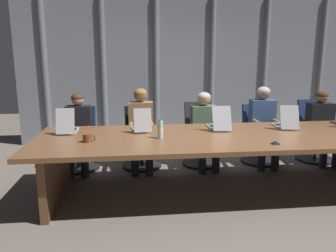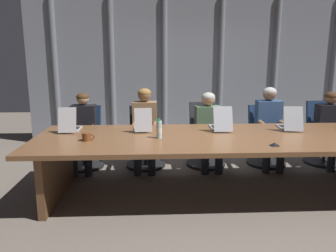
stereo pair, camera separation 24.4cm
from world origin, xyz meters
name	(u,v)px [view 1 (the left image)]	position (x,y,z in m)	size (l,w,h in m)	color
ground_plane	(222,192)	(0.00, 0.00, 0.00)	(12.80, 12.80, 0.00)	#6B6056
conference_table	(223,145)	(0.00, 0.00, 0.60)	(4.46, 1.44, 0.73)	brown
curtain_backdrop	(187,71)	(0.00, 2.64, 1.40)	(6.40, 0.17, 2.80)	gray
laptop_left_end	(68,128)	(-1.89, 0.36, 0.79)	(0.23, 0.43, 0.32)	#BCBCC1
laptop_left_mid	(142,126)	(-0.97, 0.34, 0.79)	(0.25, 0.40, 0.31)	#BCBCC1
laptop_center	(219,124)	(0.03, 0.35, 0.79)	(0.25, 0.47, 0.32)	#A8ADB7
laptop_right_mid	(285,123)	(0.93, 0.33, 0.79)	(0.29, 0.48, 0.31)	#A8ADB7
office_chair_left_end	(79,145)	(-1.89, 1.14, 0.35)	(0.60, 0.61, 0.92)	navy
office_chair_left_mid	(141,144)	(-0.96, 1.14, 0.35)	(0.60, 0.60, 0.91)	black
office_chair_center	(201,141)	(-0.03, 1.14, 0.36)	(0.60, 0.60, 0.96)	#2D2D38
office_chair_right_mid	(259,140)	(0.92, 1.14, 0.35)	(0.60, 0.61, 0.92)	navy
office_chair_right_end	(314,138)	(1.86, 1.14, 0.36)	(0.60, 0.60, 0.97)	navy
person_left_end	(78,129)	(-1.86, 0.97, 0.64)	(0.37, 0.55, 1.14)	black
person_left_mid	(141,124)	(-0.96, 0.98, 0.68)	(0.37, 0.55, 1.20)	olive
person_center	(205,125)	(-0.01, 0.98, 0.65)	(0.39, 0.55, 1.14)	#4C6B4C
person_right_mid	(264,121)	(0.91, 0.98, 0.69)	(0.40, 0.56, 1.21)	#335184
person_right_end	(322,122)	(1.87, 0.98, 0.65)	(0.41, 0.56, 1.14)	black
water_bottle_primary	(160,130)	(-0.77, -0.08, 0.83)	(0.06, 0.06, 0.23)	silver
coffee_mug_near	(87,138)	(-1.58, -0.15, 0.77)	(0.14, 0.09, 0.09)	brown
conference_mic_middle	(275,142)	(0.44, -0.47, 0.74)	(0.11, 0.11, 0.04)	black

